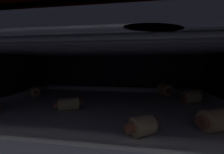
{
  "coord_description": "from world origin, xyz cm",
  "views": [
    {
      "loc": [
        5.4,
        -29.58,
        18.95
      ],
      "look_at": [
        0.0,
        6.59,
        14.82
      ],
      "focal_mm": 22.3,
      "sensor_mm": 36.0,
      "label": 1
    }
  ],
  "objects_px": {
    "pig_in_blanket_lower_0": "(195,94)",
    "pig_in_blanket_upper_8": "(167,32)",
    "pig_in_blanket_lower_7": "(191,97)",
    "pig_in_blanket_lower_8": "(142,125)",
    "pig_in_blanket_lower_5": "(165,89)",
    "pig_in_blanket_lower_6": "(69,104)",
    "pig_in_blanket_upper_3": "(112,44)",
    "pig_in_blanket_upper_4": "(143,41)",
    "oven_rack_lower": "(108,112)",
    "pig_in_blanket_lower_4": "(34,92)",
    "pig_in_blanket_upper_9": "(65,42)",
    "oven_rack_upper": "(107,50)",
    "pig_in_blanket_upper_10": "(87,43)",
    "baking_tray_upper": "(107,46)",
    "pig_in_blanket_lower_2": "(215,120)",
    "pig_in_blanket_upper_6": "(48,46)",
    "pig_in_blanket_upper_11": "(221,26)",
    "pig_in_blanket_upper_0": "(39,44)",
    "baking_tray_lower": "(108,108)",
    "pig_in_blanket_upper_1": "(56,44)",
    "pig_in_blanket_upper_5": "(190,44)"
  },
  "relations": [
    {
      "from": "oven_rack_lower",
      "to": "pig_in_blanket_upper_4",
      "type": "xyz_separation_m",
      "value": [
        0.08,
        0.05,
        0.16
      ]
    },
    {
      "from": "pig_in_blanket_upper_1",
      "to": "pig_in_blanket_upper_6",
      "type": "height_order",
      "value": "pig_in_blanket_upper_6"
    },
    {
      "from": "baking_tray_lower",
      "to": "pig_in_blanket_upper_1",
      "type": "height_order",
      "value": "pig_in_blanket_upper_1"
    },
    {
      "from": "pig_in_blanket_upper_11",
      "to": "baking_tray_upper",
      "type": "bearing_deg",
      "value": 159.26
    },
    {
      "from": "pig_in_blanket_lower_6",
      "to": "pig_in_blanket_upper_0",
      "type": "distance_m",
      "value": 0.22
    },
    {
      "from": "pig_in_blanket_upper_5",
      "to": "pig_in_blanket_lower_5",
      "type": "bearing_deg",
      "value": 162.09
    },
    {
      "from": "pig_in_blanket_lower_7",
      "to": "pig_in_blanket_lower_8",
      "type": "xyz_separation_m",
      "value": [
        -0.13,
        -0.17,
        -0.0
      ]
    },
    {
      "from": "oven_rack_lower",
      "to": "pig_in_blanket_upper_4",
      "type": "bearing_deg",
      "value": 31.61
    },
    {
      "from": "pig_in_blanket_lower_0",
      "to": "pig_in_blanket_upper_4",
      "type": "relative_size",
      "value": 0.91
    },
    {
      "from": "pig_in_blanket_upper_3",
      "to": "pig_in_blanket_upper_6",
      "type": "relative_size",
      "value": 0.95
    },
    {
      "from": "pig_in_blanket_upper_8",
      "to": "pig_in_blanket_lower_2",
      "type": "bearing_deg",
      "value": -23.37
    },
    {
      "from": "baking_tray_upper",
      "to": "pig_in_blanket_upper_0",
      "type": "xyz_separation_m",
      "value": [
        -0.21,
        0.08,
        0.02
      ]
    },
    {
      "from": "pig_in_blanket_lower_6",
      "to": "pig_in_blanket_upper_9",
      "type": "height_order",
      "value": "pig_in_blanket_upper_9"
    },
    {
      "from": "pig_in_blanket_upper_3",
      "to": "pig_in_blanket_upper_11",
      "type": "bearing_deg",
      "value": -40.26
    },
    {
      "from": "oven_rack_lower",
      "to": "pig_in_blanket_lower_4",
      "type": "relative_size",
      "value": 11.4
    },
    {
      "from": "baking_tray_upper",
      "to": "pig_in_blanket_upper_8",
      "type": "height_order",
      "value": "pig_in_blanket_upper_8"
    },
    {
      "from": "pig_in_blanket_upper_3",
      "to": "pig_in_blanket_upper_11",
      "type": "distance_m",
      "value": 0.24
    },
    {
      "from": "pig_in_blanket_lower_8",
      "to": "oven_rack_upper",
      "type": "distance_m",
      "value": 0.17
    },
    {
      "from": "pig_in_blanket_upper_6",
      "to": "pig_in_blanket_upper_10",
      "type": "xyz_separation_m",
      "value": [
        0.14,
        -0.04,
        0.0
      ]
    },
    {
      "from": "pig_in_blanket_upper_4",
      "to": "pig_in_blanket_upper_11",
      "type": "bearing_deg",
      "value": -48.93
    },
    {
      "from": "pig_in_blanket_lower_7",
      "to": "pig_in_blanket_upper_1",
      "type": "relative_size",
      "value": 1.1
    },
    {
      "from": "pig_in_blanket_upper_5",
      "to": "baking_tray_upper",
      "type": "bearing_deg",
      "value": -150.81
    },
    {
      "from": "pig_in_blanket_upper_0",
      "to": "baking_tray_lower",
      "type": "bearing_deg",
      "value": -19.41
    },
    {
      "from": "pig_in_blanket_upper_1",
      "to": "pig_in_blanket_upper_8",
      "type": "height_order",
      "value": "same"
    },
    {
      "from": "pig_in_blanket_lower_7",
      "to": "oven_rack_upper",
      "type": "bearing_deg",
      "value": -163.85
    },
    {
      "from": "pig_in_blanket_lower_2",
      "to": "pig_in_blanket_lower_6",
      "type": "height_order",
      "value": "pig_in_blanket_lower_2"
    },
    {
      "from": "pig_in_blanket_upper_3",
      "to": "pig_in_blanket_upper_0",
      "type": "bearing_deg",
      "value": -177.01
    },
    {
      "from": "pig_in_blanket_lower_7",
      "to": "pig_in_blanket_upper_11",
      "type": "height_order",
      "value": "pig_in_blanket_upper_11"
    },
    {
      "from": "pig_in_blanket_lower_5",
      "to": "pig_in_blanket_upper_10",
      "type": "distance_m",
      "value": 0.27
    },
    {
      "from": "pig_in_blanket_upper_3",
      "to": "pig_in_blanket_upper_4",
      "type": "bearing_deg",
      "value": -25.39
    },
    {
      "from": "pig_in_blanket_lower_6",
      "to": "pig_in_blanket_upper_0",
      "type": "xyz_separation_m",
      "value": [
        -0.14,
        0.11,
        0.14
      ]
    },
    {
      "from": "pig_in_blanket_upper_9",
      "to": "pig_in_blanket_upper_4",
      "type": "bearing_deg",
      "value": 7.59
    },
    {
      "from": "pig_in_blanket_lower_7",
      "to": "pig_in_blanket_upper_4",
      "type": "xyz_separation_m",
      "value": [
        -0.12,
        -0.01,
        0.13
      ]
    },
    {
      "from": "pig_in_blanket_lower_2",
      "to": "pig_in_blanket_lower_4",
      "type": "bearing_deg",
      "value": 159.72
    },
    {
      "from": "pig_in_blanket_upper_9",
      "to": "pig_in_blanket_lower_6",
      "type": "bearing_deg",
      "value": -60.3
    },
    {
      "from": "oven_rack_upper",
      "to": "pig_in_blanket_lower_6",
      "type": "bearing_deg",
      "value": -155.38
    },
    {
      "from": "baking_tray_upper",
      "to": "pig_in_blanket_upper_8",
      "type": "bearing_deg",
      "value": -27.1
    },
    {
      "from": "oven_rack_lower",
      "to": "pig_in_blanket_upper_9",
      "type": "bearing_deg",
      "value": 167.86
    },
    {
      "from": "oven_rack_upper",
      "to": "pig_in_blanket_upper_10",
      "type": "distance_m",
      "value": 0.11
    },
    {
      "from": "pig_in_blanket_lower_0",
      "to": "pig_in_blanket_upper_0",
      "type": "height_order",
      "value": "pig_in_blanket_upper_0"
    },
    {
      "from": "oven_rack_upper",
      "to": "pig_in_blanket_upper_8",
      "type": "xyz_separation_m",
      "value": [
        0.11,
        -0.06,
        0.02
      ]
    },
    {
      "from": "pig_in_blanket_lower_6",
      "to": "pig_in_blanket_lower_0",
      "type": "bearing_deg",
      "value": 24.85
    },
    {
      "from": "pig_in_blanket_upper_3",
      "to": "pig_in_blanket_upper_8",
      "type": "xyz_separation_m",
      "value": [
        0.11,
        -0.14,
        0.0
      ]
    },
    {
      "from": "pig_in_blanket_lower_6",
      "to": "pig_in_blanket_lower_5",
      "type": "bearing_deg",
      "value": 36.54
    },
    {
      "from": "pig_in_blanket_lower_5",
      "to": "pig_in_blanket_lower_6",
      "type": "relative_size",
      "value": 0.94
    },
    {
      "from": "pig_in_blanket_upper_1",
      "to": "pig_in_blanket_upper_3",
      "type": "xyz_separation_m",
      "value": [
        0.15,
        0.02,
        0.0
      ]
    },
    {
      "from": "pig_in_blanket_lower_4",
      "to": "pig_in_blanket_upper_5",
      "type": "xyz_separation_m",
      "value": [
        0.44,
        0.05,
        0.14
      ]
    },
    {
      "from": "pig_in_blanket_lower_6",
      "to": "pig_in_blanket_upper_6",
      "type": "height_order",
      "value": "pig_in_blanket_upper_6"
    },
    {
      "from": "pig_in_blanket_upper_9",
      "to": "pig_in_blanket_lower_5",
      "type": "bearing_deg",
      "value": 22.98
    },
    {
      "from": "pig_in_blanket_lower_0",
      "to": "pig_in_blanket_upper_8",
      "type": "height_order",
      "value": "pig_in_blanket_upper_8"
    }
  ]
}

